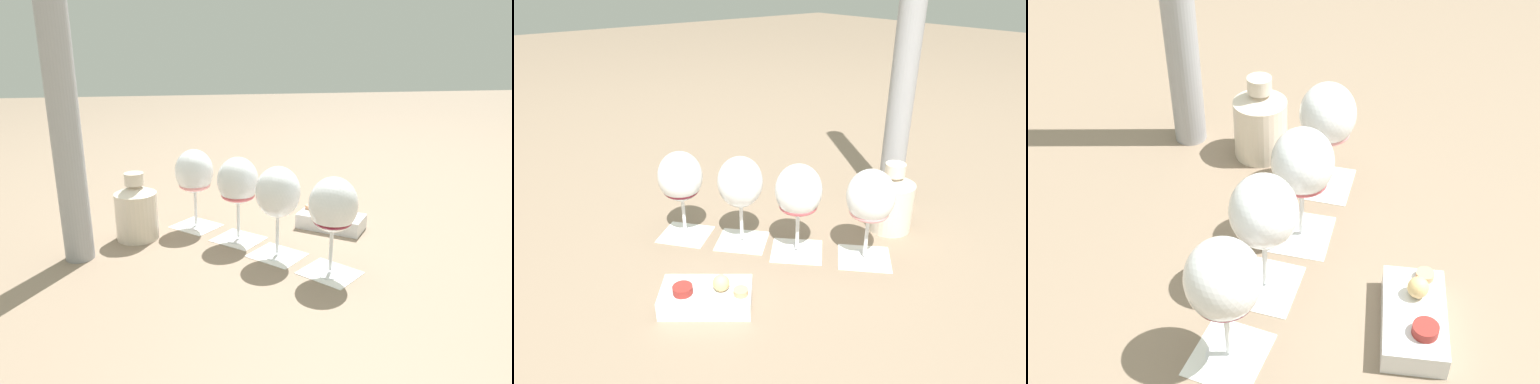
# 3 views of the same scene
# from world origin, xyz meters

# --- Properties ---
(ground_plane) EXTENTS (8.00, 8.00, 0.00)m
(ground_plane) POSITION_xyz_m (0.00, 0.00, 0.00)
(ground_plane) COLOR #7F6B56
(tasting_card_0) EXTENTS (0.14, 0.14, 0.00)m
(tasting_card_0) POSITION_xyz_m (-0.15, -0.12, 0.00)
(tasting_card_0) COLOR white
(tasting_card_0) RESTS_ON ground_plane
(tasting_card_1) EXTENTS (0.14, 0.14, 0.00)m
(tasting_card_1) POSITION_xyz_m (-0.05, -0.03, 0.00)
(tasting_card_1) COLOR white
(tasting_card_1) RESTS_ON ground_plane
(tasting_card_2) EXTENTS (0.14, 0.14, 0.00)m
(tasting_card_2) POSITION_xyz_m (0.05, 0.03, 0.00)
(tasting_card_2) COLOR white
(tasting_card_2) RESTS_ON ground_plane
(tasting_card_3) EXTENTS (0.14, 0.14, 0.00)m
(tasting_card_3) POSITION_xyz_m (0.15, 0.11, 0.00)
(tasting_card_3) COLOR white
(tasting_card_3) RESTS_ON ground_plane
(wine_glass_0) EXTENTS (0.09, 0.09, 0.19)m
(wine_glass_0) POSITION_xyz_m (-0.15, -0.12, 0.13)
(wine_glass_0) COLOR white
(wine_glass_0) RESTS_ON tasting_card_0
(wine_glass_1) EXTENTS (0.09, 0.09, 0.19)m
(wine_glass_1) POSITION_xyz_m (-0.05, -0.03, 0.13)
(wine_glass_1) COLOR white
(wine_glass_1) RESTS_ON tasting_card_1
(wine_glass_2) EXTENTS (0.09, 0.09, 0.19)m
(wine_glass_2) POSITION_xyz_m (0.05, 0.03, 0.13)
(wine_glass_2) COLOR white
(wine_glass_2) RESTS_ON tasting_card_2
(wine_glass_3) EXTENTS (0.09, 0.09, 0.19)m
(wine_glass_3) POSITION_xyz_m (0.15, 0.11, 0.13)
(wine_glass_3) COLOR white
(wine_glass_3) RESTS_ON tasting_card_3
(ceramic_vase) EXTENTS (0.09, 0.09, 0.15)m
(ceramic_vase) POSITION_xyz_m (-0.10, -0.26, 0.07)
(ceramic_vase) COLOR beige
(ceramic_vase) RESTS_ON ground_plane
(snack_dish) EXTENTS (0.16, 0.17, 0.06)m
(snack_dish) POSITION_xyz_m (-0.08, 0.20, 0.02)
(snack_dish) COLOR silver
(snack_dish) RESTS_ON ground_plane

